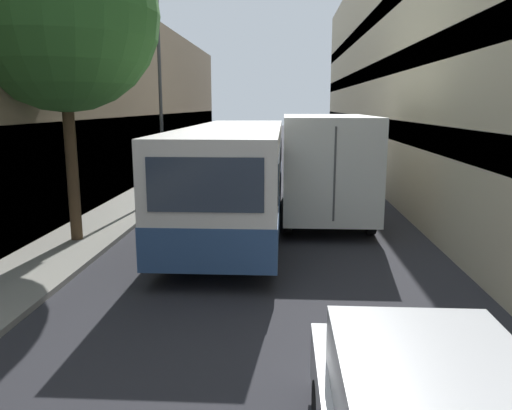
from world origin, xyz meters
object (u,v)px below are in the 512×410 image
(bus, at_px, (235,174))
(street_tree_left, at_px, (61,14))
(panel_van, at_px, (232,153))
(street_lamp, at_px, (159,51))
(box_truck, at_px, (324,163))

(bus, xyz_separation_m, street_tree_left, (-3.80, -2.07, 3.96))
(panel_van, xyz_separation_m, street_lamp, (-1.82, -6.89, 4.23))
(bus, height_order, box_truck, box_truck)
(street_lamp, bearing_deg, box_truck, -25.31)
(bus, xyz_separation_m, panel_van, (-1.26, 11.01, -0.47))
(box_truck, distance_m, street_lamp, 7.24)
(panel_van, xyz_separation_m, street_tree_left, (-2.55, -13.08, 4.43))
(bus, relative_size, box_truck, 1.53)
(bus, height_order, street_tree_left, street_tree_left)
(panel_van, height_order, street_lamp, street_lamp)
(bus, height_order, street_lamp, street_lamp)
(bus, bearing_deg, box_truck, 29.09)
(bus, xyz_separation_m, street_lamp, (-3.08, 4.12, 3.76))
(bus, relative_size, street_lamp, 1.44)
(box_truck, xyz_separation_m, street_lamp, (-5.67, 2.68, 3.62))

